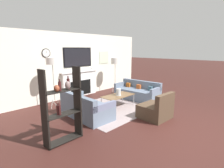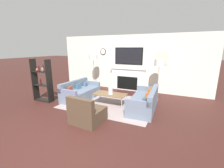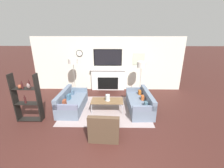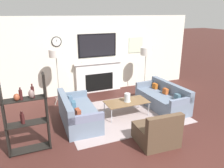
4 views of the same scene
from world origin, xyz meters
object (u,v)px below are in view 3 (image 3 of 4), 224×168
at_px(couch_left, 72,103).
at_px(shelf_unit, 27,98).
at_px(couch_right, 140,103).
at_px(coffee_table, 107,101).
at_px(hurricane_candle, 108,98).
at_px(armchair, 105,128).
at_px(floor_lamp_right, 141,65).
at_px(floor_lamp_left, 73,62).

xyz_separation_m(couch_left, shelf_unit, (-1.22, -0.79, 0.56)).
height_order(couch_right, shelf_unit, shelf_unit).
distance_m(coffee_table, hurricane_candle, 0.13).
height_order(couch_right, hurricane_candle, couch_right).
bearing_deg(shelf_unit, couch_right, 11.39).
height_order(armchair, shelf_unit, shelf_unit).
distance_m(hurricane_candle, shelf_unit, 2.76).
xyz_separation_m(coffee_table, floor_lamp_right, (1.50, 1.54, 1.08)).
height_order(couch_left, couch_right, couch_left).
bearing_deg(couch_left, coffee_table, -2.85).
bearing_deg(floor_lamp_left, coffee_table, -43.55).
distance_m(armchair, coffee_table, 1.53).
xyz_separation_m(couch_left, floor_lamp_right, (2.90, 1.47, 1.20)).
bearing_deg(coffee_table, floor_lamp_left, 136.45).
bearing_deg(couch_left, armchair, -48.74).
bearing_deg(hurricane_candle, shelf_unit, -164.81).
xyz_separation_m(armchair, floor_lamp_right, (1.50, 3.07, 1.22)).
xyz_separation_m(coffee_table, floor_lamp_left, (-1.62, 1.54, 1.22)).
bearing_deg(coffee_table, shelf_unit, -164.76).
height_order(armchair, floor_lamp_left, floor_lamp_left).
distance_m(hurricane_candle, floor_lamp_left, 2.50).
xyz_separation_m(couch_right, floor_lamp_right, (0.22, 1.47, 1.20)).
bearing_deg(floor_lamp_left, armchair, -62.16).
bearing_deg(armchair, floor_lamp_left, 117.84).
distance_m(coffee_table, floor_lamp_left, 2.55).
xyz_separation_m(couch_right, coffee_table, (-1.28, -0.07, 0.12)).
bearing_deg(floor_lamp_right, coffee_table, -134.26).
relative_size(coffee_table, hurricane_candle, 5.08).
bearing_deg(shelf_unit, floor_lamp_right, 28.66).
bearing_deg(shelf_unit, coffee_table, 15.24).
relative_size(couch_left, coffee_table, 1.41).
height_order(floor_lamp_right, shelf_unit, shelf_unit).
distance_m(couch_right, hurricane_candle, 1.28).
bearing_deg(couch_right, coffee_table, -176.81).
relative_size(floor_lamp_right, shelf_unit, 0.99).
height_order(couch_right, coffee_table, couch_right).
relative_size(couch_left, floor_lamp_left, 0.97).
bearing_deg(hurricane_candle, floor_lamp_right, 46.11).
distance_m(floor_lamp_left, floor_lamp_right, 3.12).
bearing_deg(couch_left, couch_right, 0.03).
distance_m(armchair, floor_lamp_right, 3.62).
height_order(hurricane_candle, shelf_unit, shelf_unit).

